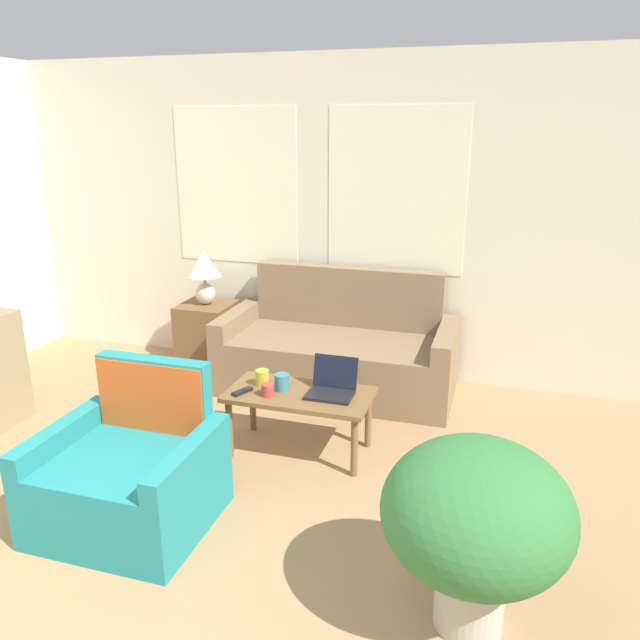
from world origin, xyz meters
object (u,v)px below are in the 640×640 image
object	(u,v)px
armchair	(133,476)
table_lamp	(204,271)
coffee_table	(300,400)
tv_remote	(242,391)
couch	(339,354)
potted_plant	(476,517)
cup_yellow	(282,382)
cup_white	(268,390)
laptop	(332,386)
cup_navy	(262,378)

from	to	relation	value
armchair	table_lamp	size ratio (longest dim) A/B	1.84
armchair	coffee_table	distance (m)	1.14
coffee_table	tv_remote	size ratio (longest dim) A/B	5.99
armchair	tv_remote	bearing A→B (deg)	71.57
couch	coffee_table	size ratio (longest dim) A/B	2.00
potted_plant	cup_yellow	bearing A→B (deg)	137.07
coffee_table	cup_white	world-z (taller)	cup_white
laptop	tv_remote	distance (m)	0.57
couch	tv_remote	bearing A→B (deg)	-104.41
potted_plant	cup_white	bearing A→B (deg)	140.99
couch	laptop	bearing A→B (deg)	-76.99
coffee_table	cup_navy	bearing A→B (deg)	172.35
couch	table_lamp	distance (m)	1.36
potted_plant	laptop	bearing A→B (deg)	127.94
cup_white	couch	bearing A→B (deg)	83.40
table_lamp	cup_yellow	distance (m)	1.69
table_lamp	cup_white	xyz separation A→B (m)	(1.08, -1.30, -0.41)
couch	coffee_table	xyz separation A→B (m)	(0.04, -1.09, 0.08)
cup_white	tv_remote	xyz separation A→B (m)	(-0.17, -0.01, -0.03)
armchair	potted_plant	world-z (taller)	potted_plant
coffee_table	cup_navy	size ratio (longest dim) A/B	8.74
couch	table_lamp	size ratio (longest dim) A/B	3.95
armchair	table_lamp	distance (m)	2.32
couch	tv_remote	distance (m)	1.25
couch	potted_plant	size ratio (longest dim) A/B	2.17
cup_navy	potted_plant	size ratio (longest dim) A/B	0.12
cup_navy	table_lamp	bearing A→B (deg)	130.57
couch	cup_navy	distance (m)	1.09
couch	cup_navy	bearing A→B (deg)	-102.43
coffee_table	cup_white	xyz separation A→B (m)	(-0.18, -0.10, 0.09)
table_lamp	cup_navy	xyz separation A→B (m)	(0.99, -1.16, -0.40)
armchair	cup_yellow	bearing A→B (deg)	62.20
coffee_table	laptop	size ratio (longest dim) A/B	3.20
cup_white	tv_remote	distance (m)	0.17
cup_white	tv_remote	world-z (taller)	cup_white
cup_navy	cup_yellow	xyz separation A→B (m)	(0.15, -0.03, 0.00)
cup_navy	tv_remote	world-z (taller)	cup_navy
cup_yellow	couch	bearing A→B (deg)	85.60
couch	coffee_table	bearing A→B (deg)	-88.02
table_lamp	tv_remote	xyz separation A→B (m)	(0.91, -1.31, -0.44)
laptop	cup_yellow	world-z (taller)	laptop
table_lamp	laptop	distance (m)	1.90
cup_yellow	potted_plant	bearing A→B (deg)	-42.93
coffee_table	potted_plant	size ratio (longest dim) A/B	1.09
cup_yellow	cup_white	distance (m)	0.12
coffee_table	tv_remote	bearing A→B (deg)	-161.71
cup_yellow	tv_remote	xyz separation A→B (m)	(-0.23, -0.12, -0.04)
armchair	laptop	distance (m)	1.31
cup_yellow	laptop	bearing A→B (deg)	6.95
cup_yellow	armchair	bearing A→B (deg)	-117.80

